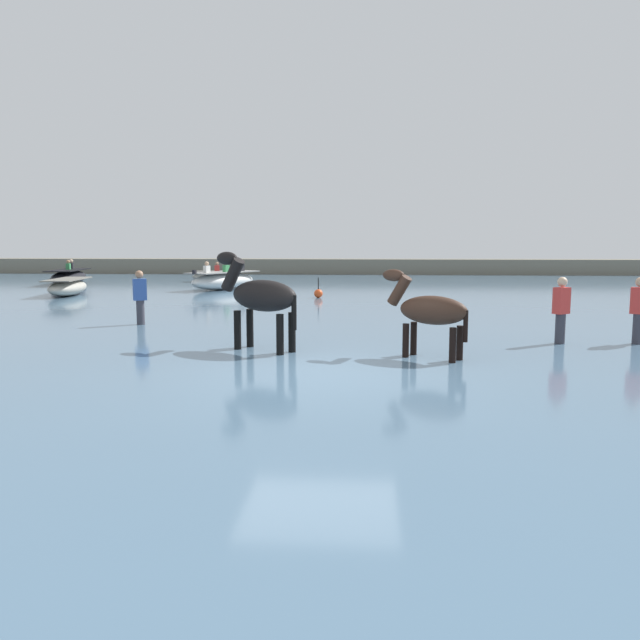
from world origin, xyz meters
TOP-DOWN VIEW (x-y plane):
  - ground_plane at (0.00, 0.00)m, footprint 120.00×120.00m
  - water_surface at (0.00, 10.00)m, footprint 90.00×90.00m
  - horse_lead_black at (-1.29, 2.09)m, footprint 1.86×1.32m
  - horse_trailing_dark_bay at (1.84, 1.48)m, footprint 1.59×1.14m
  - boat_distant_east at (-10.95, 13.97)m, footprint 1.62×3.35m
  - boat_far_inshore at (-7.21, 23.22)m, footprint 2.78×1.68m
  - boat_near_port at (-5.56, 17.52)m, footprint 2.99×3.91m
  - boat_near_starboard at (-13.99, 20.31)m, footprint 2.01×4.30m
  - person_onlooker_right at (-4.96, 5.64)m, footprint 0.38×0.33m
  - person_spectator_far at (6.26, 3.40)m, footprint 0.38×0.34m
  - person_wading_mid at (4.69, 3.32)m, footprint 0.38×0.35m
  - channel_buoy at (-1.05, 13.63)m, footprint 0.33×0.33m
  - far_shoreline at (0.00, 32.23)m, footprint 80.00×2.40m

SIDE VIEW (x-z plane):
  - ground_plane at x=0.00m, z-range 0.00..0.00m
  - water_surface at x=0.00m, z-range 0.00..0.26m
  - channel_buoy at x=-1.05m, z-range 0.06..0.81m
  - boat_far_inshore at x=-7.21m, z-range 0.03..1.08m
  - boat_distant_east at x=-10.95m, z-range 0.26..0.92m
  - far_shoreline at x=0.00m, z-range 0.00..1.25m
  - boat_near_starboard at x=-13.99m, z-range 0.03..1.25m
  - boat_near_port at x=-5.56m, z-range 0.03..1.30m
  - person_onlooker_right at x=-4.96m, z-range 0.05..1.68m
  - person_spectator_far at x=6.26m, z-range 0.05..1.68m
  - person_wading_mid at x=4.69m, z-range 0.05..1.68m
  - horse_trailing_dark_bay at x=1.84m, z-range 0.17..2.01m
  - horse_lead_black at x=-1.29m, z-range 0.20..2.34m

